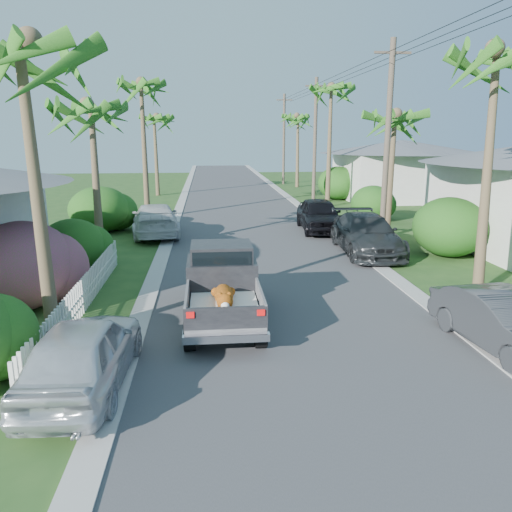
{
  "coord_description": "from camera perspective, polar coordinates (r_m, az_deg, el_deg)",
  "views": [
    {
      "loc": [
        -2.33,
        -8.79,
        5.05
      ],
      "look_at": [
        -0.88,
        6.06,
        1.4
      ],
      "focal_mm": 35.0,
      "sensor_mm": 36.0,
      "label": 1
    }
  ],
  "objects": [
    {
      "name": "parked_car_rm",
      "position": [
        22.15,
        12.5,
        2.42
      ],
      "size": [
        2.51,
        5.75,
        1.65
      ],
      "primitive_type": "imported",
      "rotation": [
        0.0,
        0.0,
        -0.04
      ],
      "color": "#272A2C",
      "rests_on": "ground"
    },
    {
      "name": "parked_car_rn",
      "position": [
        13.34,
        26.36,
        -6.82
      ],
      "size": [
        1.94,
        4.33,
        1.38
      ],
      "primitive_type": "imported",
      "rotation": [
        0.0,
        0.0,
        0.12
      ],
      "color": "#323437",
      "rests_on": "ground"
    },
    {
      "name": "palm_l_a",
      "position": [
        12.55,
        -25.26,
        21.15
      ],
      "size": [
        4.4,
        4.4,
        8.2
      ],
      "color": "brown",
      "rests_on": "ground"
    },
    {
      "name": "picket_fence",
      "position": [
        15.44,
        -19.11,
        -4.18
      ],
      "size": [
        0.1,
        11.0,
        1.0
      ],
      "primitive_type": "cube",
      "color": "white",
      "rests_on": "ground"
    },
    {
      "name": "shrub_l_d",
      "position": [
        27.65,
        -17.43,
        5.11
      ],
      "size": [
        3.2,
        3.52,
        2.4
      ],
      "primitive_type": "ellipsoid",
      "color": "#154112",
      "rests_on": "ground"
    },
    {
      "name": "ground",
      "position": [
        10.4,
        8.42,
        -15.46
      ],
      "size": [
        120.0,
        120.0,
        0.0
      ],
      "primitive_type": "plane",
      "color": "#24481B",
      "rests_on": "ground"
    },
    {
      "name": "road",
      "position": [
        34.24,
        -1.63,
        5.28
      ],
      "size": [
        8.0,
        100.0,
        0.02
      ],
      "primitive_type": "cube",
      "color": "#38383A",
      "rests_on": "ground"
    },
    {
      "name": "shrub_r_c",
      "position": [
        30.68,
        13.23,
        5.89
      ],
      "size": [
        2.6,
        2.86,
        2.1
      ],
      "primitive_type": "ellipsoid",
      "color": "#154112",
      "rests_on": "ground"
    },
    {
      "name": "palm_l_b",
      "position": [
        21.29,
        -18.43,
        16.03
      ],
      "size": [
        4.4,
        4.4,
        7.4
      ],
      "color": "brown",
      "rests_on": "ground"
    },
    {
      "name": "pickup_truck",
      "position": [
        14.04,
        -3.9,
        -3.01
      ],
      "size": [
        1.98,
        5.12,
        2.06
      ],
      "color": "black",
      "rests_on": "ground"
    },
    {
      "name": "parked_car_lf",
      "position": [
        25.96,
        -11.43,
        4.07
      ],
      "size": [
        2.95,
        5.81,
        1.62
      ],
      "primitive_type": "imported",
      "rotation": [
        0.0,
        0.0,
        3.27
      ],
      "color": "silver",
      "rests_on": "ground"
    },
    {
      "name": "shrub_l_c",
      "position": [
        19.88,
        -20.23,
        1.13
      ],
      "size": [
        2.4,
        2.64,
        2.0
      ],
      "primitive_type": "ellipsoid",
      "color": "#154112",
      "rests_on": "ground"
    },
    {
      "name": "palm_r_b",
      "position": [
        25.43,
        15.55,
        15.29
      ],
      "size": [
        4.4,
        4.4,
        7.2
      ],
      "color": "brown",
      "rests_on": "ground"
    },
    {
      "name": "palm_l_d",
      "position": [
        43.01,
        -11.56,
        15.33
      ],
      "size": [
        4.4,
        4.4,
        7.7
      ],
      "color": "brown",
      "rests_on": "ground"
    },
    {
      "name": "curb_left",
      "position": [
        34.22,
        -8.86,
        5.14
      ],
      "size": [
        0.6,
        100.0,
        0.06
      ],
      "primitive_type": "cube",
      "color": "#A5A39E",
      "rests_on": "ground"
    },
    {
      "name": "curb_right",
      "position": [
        34.8,
        5.49,
        5.39
      ],
      "size": [
        0.6,
        100.0,
        0.06
      ],
      "primitive_type": "cube",
      "color": "#A5A39E",
      "rests_on": "ground"
    },
    {
      "name": "parked_car_rf",
      "position": [
        26.9,
        7.25,
        4.67
      ],
      "size": [
        2.26,
        5.13,
        1.72
      ],
      "primitive_type": "imported",
      "rotation": [
        0.0,
        0.0,
        -0.05
      ],
      "color": "black",
      "rests_on": "ground"
    },
    {
      "name": "shrub_r_d",
      "position": [
        40.32,
        9.39,
        8.23
      ],
      "size": [
        3.2,
        3.52,
        2.6
      ],
      "primitive_type": "ellipsoid",
      "color": "#154112",
      "rests_on": "ground"
    },
    {
      "name": "palm_r_d",
      "position": [
        49.61,
        4.85,
        15.65
      ],
      "size": [
        4.4,
        4.4,
        8.0
      ],
      "color": "brown",
      "rests_on": "ground"
    },
    {
      "name": "utility_pole_c",
      "position": [
        37.64,
        6.75,
        12.97
      ],
      "size": [
        1.6,
        0.26,
        9.0
      ],
      "color": "brown",
      "rests_on": "ground"
    },
    {
      "name": "shrub_l_b",
      "position": [
        16.21,
        -25.12,
        -0.96
      ],
      "size": [
        3.0,
        3.3,
        2.6
      ],
      "primitive_type": "ellipsoid",
      "color": "#C61C75",
      "rests_on": "ground"
    },
    {
      "name": "shrub_r_b",
      "position": [
        22.56,
        21.24,
        3.11
      ],
      "size": [
        3.0,
        3.3,
        2.5
      ],
      "primitive_type": "ellipsoid",
      "color": "#154112",
      "rests_on": "ground"
    },
    {
      "name": "house_right_far",
      "position": [
        41.81,
        16.15,
        9.2
      ],
      "size": [
        9.0,
        8.0,
        4.6
      ],
      "color": "silver",
      "rests_on": "ground"
    },
    {
      "name": "palm_r_c",
      "position": [
        35.95,
        8.61,
        18.48
      ],
      "size": [
        4.4,
        4.4,
        9.4
      ],
      "color": "brown",
      "rests_on": "ground"
    },
    {
      "name": "utility_pole_d",
      "position": [
        52.4,
        3.21,
        13.23
      ],
      "size": [
        1.6,
        0.26,
        9.0
      ],
      "color": "brown",
      "rests_on": "ground"
    },
    {
      "name": "palm_r_a",
      "position": [
        17.29,
        26.18,
        20.32
      ],
      "size": [
        4.4,
        4.4,
        8.7
      ],
      "color": "brown",
      "rests_on": "ground"
    },
    {
      "name": "utility_pole_b",
      "position": [
        23.19,
        14.76,
        12.19
      ],
      "size": [
        1.6,
        0.26,
        9.0
      ],
      "color": "brown",
      "rests_on": "ground"
    },
    {
      "name": "parked_car_ln",
      "position": [
        10.82,
        -19.13,
        -10.48
      ],
      "size": [
        1.98,
        4.48,
        1.5
      ],
      "primitive_type": "imported",
      "rotation": [
        0.0,
        0.0,
        3.09
      ],
      "color": "silver",
      "rests_on": "ground"
    },
    {
      "name": "palm_l_c",
      "position": [
        31.14,
        -13.02,
        18.69
      ],
      "size": [
        4.4,
        4.4,
        9.2
      ],
      "color": "brown",
      "rests_on": "ground"
    }
  ]
}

